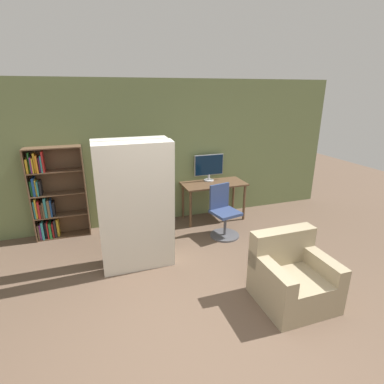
% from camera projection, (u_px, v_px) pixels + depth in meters
% --- Properties ---
extents(ground_plane, '(16.00, 16.00, 0.00)m').
position_uv_depth(ground_plane, '(207.00, 349.00, 3.04)').
color(ground_plane, brown).
extents(wall_back, '(8.00, 0.06, 2.70)m').
position_uv_depth(wall_back, '(143.00, 155.00, 5.60)').
color(wall_back, '#6B7A4C').
rests_on(wall_back, ground).
extents(desk, '(1.25, 0.61, 0.76)m').
position_uv_depth(desk, '(214.00, 188.00, 5.93)').
color(desk, brown).
rests_on(desk, ground).
extents(monitor, '(0.61, 0.20, 0.53)m').
position_uv_depth(monitor, '(209.00, 166.00, 5.96)').
color(monitor, '#B7B7BC').
rests_on(monitor, desk).
extents(office_chair, '(0.52, 0.52, 0.93)m').
position_uv_depth(office_chair, '(224.00, 216.00, 5.32)').
color(office_chair, '#4C4C51').
rests_on(office_chair, ground).
extents(bookshelf, '(0.90, 0.28, 1.61)m').
position_uv_depth(bookshelf, '(52.00, 196.00, 5.17)').
color(bookshelf, brown).
rests_on(bookshelf, ground).
extents(mattress_near, '(1.02, 0.35, 1.89)m').
position_uv_depth(mattress_near, '(137.00, 210.00, 4.10)').
color(mattress_near, beige).
rests_on(mattress_near, ground).
extents(mattress_far, '(1.02, 0.27, 1.88)m').
position_uv_depth(mattress_far, '(134.00, 203.00, 4.35)').
color(mattress_far, beige).
rests_on(mattress_far, ground).
extents(armchair, '(0.85, 0.80, 0.85)m').
position_uv_depth(armchair, '(292.00, 277.00, 3.68)').
color(armchair, gray).
rests_on(armchair, ground).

